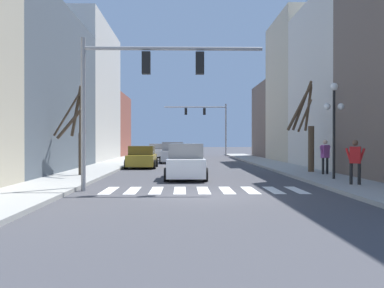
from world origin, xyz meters
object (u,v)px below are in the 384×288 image
car_at_intersection (173,152)px  pedestrian_near_right_corner (325,154)px  street_tree_left_near (79,131)px  pedestrian_waiting_at_curb (355,158)px  street_lamp_right_corner (334,111)px  car_driving_toward_lane (186,163)px  street_tree_left_mid (308,131)px  traffic_signal_near (137,79)px  car_parked_left_near (173,153)px  car_parked_left_far (142,158)px  traffic_signal_far (208,118)px  car_parked_left_mid (157,151)px

car_at_intersection → pedestrian_near_right_corner: (8.41, -20.49, 0.41)m
street_tree_left_near → car_at_intersection: bearing=77.9°
pedestrian_waiting_at_curb → street_tree_left_near: (-12.25, 5.49, 1.18)m
street_lamp_right_corner → pedestrian_waiting_at_curb: 3.42m
car_driving_toward_lane → street_tree_left_mid: (6.92, 2.92, 1.64)m
car_at_intersection → pedestrian_near_right_corner: 22.15m
pedestrian_waiting_at_curb → car_at_intersection: bearing=132.7°
traffic_signal_near → pedestrian_near_right_corner: traffic_signal_near is taller
pedestrian_waiting_at_curb → street_tree_left_near: bearing=-178.1°
car_driving_toward_lane → pedestrian_near_right_corner: bearing=97.9°
car_at_intersection → street_tree_left_near: 21.11m
traffic_signal_near → pedestrian_near_right_corner: bearing=34.5°
car_parked_left_near → pedestrian_near_right_corner: pedestrian_near_right_corner is taller
car_driving_toward_lane → pedestrian_waiting_at_curb: 8.14m
pedestrian_waiting_at_curb → pedestrian_near_right_corner: 5.61m
car_parked_left_near → car_driving_toward_lane: 16.11m
street_lamp_right_corner → street_tree_left_mid: size_ratio=0.86×
car_parked_left_far → car_at_intersection: (1.89, 12.49, 0.08)m
car_at_intersection → car_driving_toward_lane: bearing=2.9°
car_at_intersection → street_tree_left_mid: bearing=23.3°
traffic_signal_far → street_tree_left_mid: traffic_signal_far is taller
pedestrian_near_right_corner → street_lamp_right_corner: bearing=-129.5°
car_parked_left_near → car_parked_left_mid: (-2.07, 12.41, -0.09)m
traffic_signal_far → pedestrian_near_right_corner: size_ratio=4.25×
car_parked_left_mid → street_tree_left_mid: 27.50m
car_driving_toward_lane → street_tree_left_near: (-5.51, 0.92, 1.57)m
pedestrian_near_right_corner → traffic_signal_far: bearing=68.4°
car_parked_left_mid → street_tree_left_mid: size_ratio=0.83×
pedestrian_near_right_corner → car_driving_toward_lane: bearing=158.5°
car_parked_left_far → car_driving_toward_lane: (3.00, -9.01, 0.09)m
traffic_signal_far → pedestrian_waiting_at_curb: 37.82m
car_at_intersection → traffic_signal_far: bearing=160.4°
street_lamp_right_corner → street_tree_left_near: street_tree_left_near is taller
car_parked_left_far → car_at_intersection: 12.64m
car_parked_left_far → pedestrian_waiting_at_curb: bearing=-144.4°
car_parked_left_far → street_tree_left_mid: size_ratio=0.82×
pedestrian_waiting_at_curb → street_lamp_right_corner: bearing=114.5°
pedestrian_near_right_corner → street_tree_left_mid: size_ratio=0.35×
car_parked_left_near → pedestrian_waiting_at_curb: bearing=20.5°
pedestrian_waiting_at_curb → street_tree_left_near: size_ratio=0.39×
traffic_signal_near → car_parked_left_far: bearing=94.5°
traffic_signal_far → car_parked_left_near: size_ratio=1.84×
traffic_signal_near → pedestrian_near_right_corner: (9.18, 6.30, -3.01)m
car_parked_left_near → pedestrian_waiting_at_curb: (7.72, -20.64, 0.38)m
car_at_intersection → pedestrian_waiting_at_curb: size_ratio=2.38×
car_parked_left_far → car_driving_toward_lane: bearing=-161.6°
street_lamp_right_corner → car_parked_left_near: size_ratio=1.06×
traffic_signal_near → car_parked_left_near: size_ratio=1.64×
street_tree_left_near → street_tree_left_mid: bearing=9.1°
traffic_signal_far → street_tree_left_near: 33.16m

